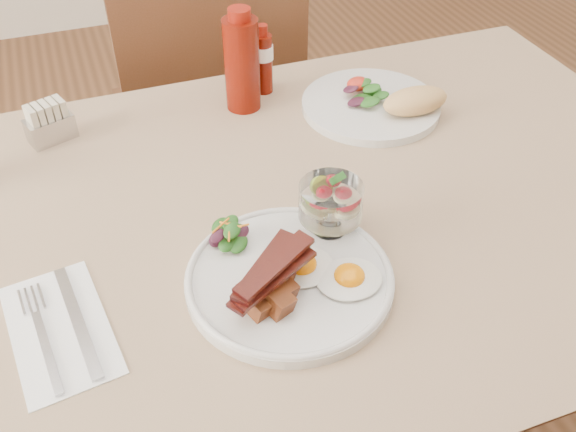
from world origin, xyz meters
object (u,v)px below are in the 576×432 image
(table, at_px, (307,245))
(hot_sauce_bottle, at_px, (263,60))
(second_plate, at_px, (381,103))
(fruit_cup, at_px, (331,202))
(ketchup_bottle, at_px, (242,63))
(main_plate, at_px, (289,279))
(chair_far, at_px, (210,115))
(sugar_caddy, at_px, (49,124))

(table, relative_size, hot_sauce_bottle, 9.81)
(second_plate, bearing_deg, hot_sauce_bottle, 141.11)
(fruit_cup, bearing_deg, ketchup_bottle, 91.31)
(table, bearing_deg, main_plate, -119.99)
(chair_far, bearing_deg, main_plate, -95.99)
(second_plate, bearing_deg, table, -137.62)
(main_plate, relative_size, sugar_caddy, 3.17)
(main_plate, xyz_separation_m, sugar_caddy, (-0.27, 0.47, 0.02))
(chair_far, xyz_separation_m, sugar_caddy, (-0.36, -0.34, 0.26))
(table, distance_m, main_plate, 0.20)
(table, distance_m, fruit_cup, 0.17)
(table, height_order, fruit_cup, fruit_cup)
(table, relative_size, ketchup_bottle, 6.97)
(table, relative_size, second_plate, 5.16)
(second_plate, height_order, hot_sauce_bottle, hot_sauce_bottle)
(fruit_cup, xyz_separation_m, second_plate, (0.22, 0.29, -0.05))
(table, xyz_separation_m, hot_sauce_bottle, (0.05, 0.35, 0.15))
(fruit_cup, xyz_separation_m, ketchup_bottle, (-0.01, 0.39, 0.02))
(chair_far, bearing_deg, second_plate, -63.76)
(main_plate, bearing_deg, sugar_caddy, 120.02)
(fruit_cup, relative_size, ketchup_bottle, 0.48)
(fruit_cup, distance_m, sugar_caddy, 0.54)
(fruit_cup, height_order, hot_sauce_bottle, hot_sauce_bottle)
(main_plate, bearing_deg, chair_far, 84.01)
(chair_far, height_order, hot_sauce_bottle, chair_far)
(chair_far, relative_size, sugar_caddy, 10.52)
(main_plate, height_order, hot_sauce_bottle, hot_sauce_bottle)
(fruit_cup, bearing_deg, table, 90.66)
(main_plate, bearing_deg, hot_sauce_bottle, 75.32)
(ketchup_bottle, relative_size, sugar_caddy, 2.16)
(chair_far, height_order, sugar_caddy, chair_far)
(second_plate, xyz_separation_m, hot_sauce_bottle, (-0.18, 0.15, 0.05))
(sugar_caddy, bearing_deg, second_plate, -30.55)
(chair_far, xyz_separation_m, second_plate, (0.23, -0.46, 0.24))
(fruit_cup, distance_m, hot_sauce_bottle, 0.43)
(second_plate, distance_m, hot_sauce_bottle, 0.24)
(second_plate, relative_size, ketchup_bottle, 1.35)
(ketchup_bottle, bearing_deg, sugar_caddy, 178.45)
(sugar_caddy, bearing_deg, chair_far, 24.62)
(hot_sauce_bottle, bearing_deg, second_plate, -38.89)
(fruit_cup, height_order, sugar_caddy, fruit_cup)
(second_plate, bearing_deg, main_plate, -131.33)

